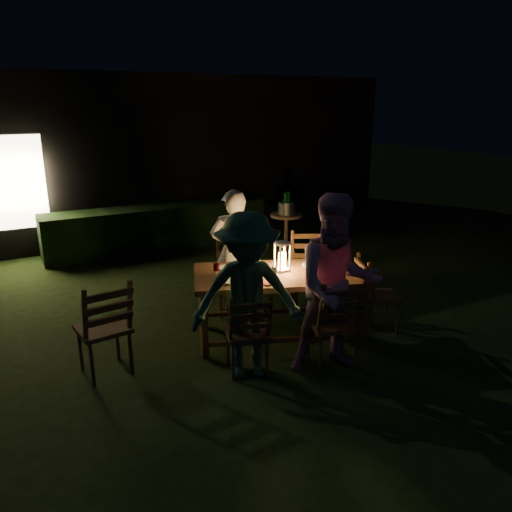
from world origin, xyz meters
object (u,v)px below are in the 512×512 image
chair_near_right (333,339)px  chair_far_left (235,291)px  ice_bucket (287,208)px  bottle_bucket_b (288,205)px  chair_far_right (309,286)px  bottle_table (257,262)px  chair_near_left (247,346)px  person_house_side (234,252)px  side_table (286,219)px  lantern (282,258)px  bottle_bucket_a (285,206)px  person_opp_right (337,286)px  chair_spare (105,344)px  person_opp_left (248,297)px  chair_end (378,308)px  dining_table (278,279)px

chair_near_right → chair_far_left: size_ratio=1.06×
ice_bucket → bottle_bucket_b: size_ratio=0.94×
ice_bucket → chair_near_right: bearing=-114.2°
chair_far_right → bottle_table: size_ratio=3.81×
chair_near_left → chair_far_right: bearing=52.3°
chair_near_left → person_house_side: (0.56, 1.49, 0.53)m
chair_far_right → side_table: size_ratio=1.40×
lantern → bottle_bucket_a: 3.17m
bottle_table → ice_bucket: 3.35m
person_opp_right → bottle_bucket_b: (1.71, 3.73, -0.01)m
person_house_side → side_table: size_ratio=2.16×
chair_spare → bottle_bucket_a: 4.60m
person_opp_right → person_opp_left: 0.90m
person_opp_right → chair_end: bearing=46.5°
chair_end → person_opp_left: size_ratio=0.57×
chair_spare → person_opp_left: (1.28, -0.70, 0.53)m
chair_near_right → chair_spare: 2.35m
chair_spare → side_table: bearing=27.8°
chair_near_right → bottle_table: bottle_table is taller
chair_spare → bottle_bucket_a: chair_spare is taller
chair_near_right → bottle_bucket_a: size_ratio=3.31×
dining_table → chair_far_right: chair_far_right is taller
chair_spare → bottle_bucket_b: (3.83, 2.71, 0.59)m
chair_far_left → person_house_side: 0.52m
side_table → bottle_bucket_a: bearing=-141.3°
bottle_bucket_b → bottle_bucket_a: bearing=-141.3°
chair_near_left → chair_near_right: size_ratio=0.90×
bottle_table → bottle_bucket_a: bottle_table is taller
side_table → dining_table: bearing=-122.9°
person_opp_right → bottle_bucket_b: bearing=86.1°
chair_spare → person_house_side: person_house_side is taller
bottle_table → chair_far_left: bearing=83.8°
chair_far_right → side_table: (1.00, 2.23, 0.35)m
side_table → ice_bucket: (0.00, 0.00, 0.20)m
bottle_bucket_b → person_opp_left: bearing=-126.8°
chair_end → person_house_side: size_ratio=0.60×
chair_far_left → lantern: 1.10m
person_house_side → ice_bucket: (1.92, 1.83, 0.05)m
chair_far_left → chair_spare: size_ratio=0.92×
chair_far_left → ice_bucket: 2.76m
chair_far_right → person_opp_left: (-1.50, -1.13, 0.53)m
chair_spare → bottle_bucket_a: (3.73, 2.63, 0.59)m
chair_spare → bottle_table: (1.75, -0.00, 0.62)m
chair_near_left → ice_bucket: ice_bucket is taller
chair_far_right → chair_spare: size_ratio=0.98×
chair_end → lantern: lantern is taller
lantern → side_table: 3.24m
side_table → person_opp_right: bearing=-114.2°
chair_far_left → person_opp_right: size_ratio=0.54×
chair_far_left → lantern: size_ratio=2.86×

